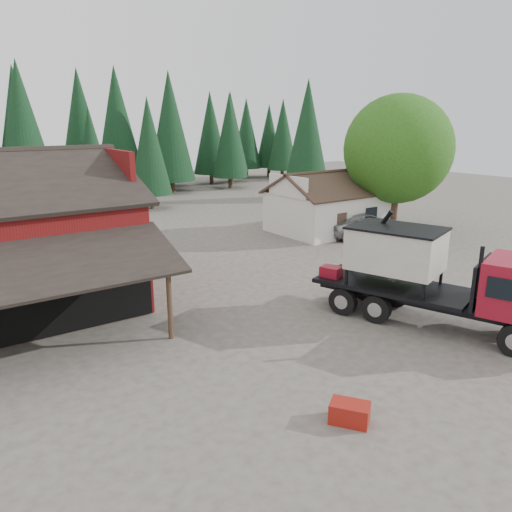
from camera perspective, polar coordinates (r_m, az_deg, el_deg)
ground at (r=21.54m, az=6.52°, el=-7.61°), size 120.00×120.00×0.00m
farmhouse at (r=38.79m, az=8.23°, el=5.30°), size 8.60×6.42×4.65m
deciduous_tree at (r=39.18m, az=15.94°, el=11.23°), size 8.00×8.00×10.20m
conifer_backdrop at (r=58.82m, az=-21.92°, el=6.13°), size 76.00×16.00×16.00m
near_pine_b at (r=48.74m, az=-12.12°, el=12.17°), size 3.96×3.96×10.40m
near_pine_c at (r=53.90m, az=5.89°, el=13.77°), size 4.84×4.84×12.40m
near_pine_d at (r=49.57m, az=-25.07°, el=12.89°), size 5.28×5.28×13.40m
feed_truck at (r=21.83m, az=19.83°, el=-2.12°), size 5.85×10.53×4.61m
silver_car at (r=37.59m, az=12.44°, el=3.56°), size 6.93×4.52×1.77m
equip_box at (r=15.14m, az=10.64°, el=-17.20°), size 1.20×1.30×0.60m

